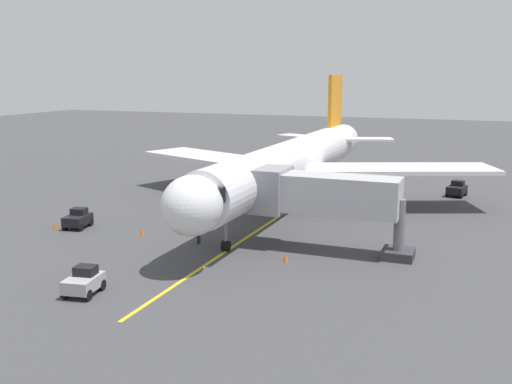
% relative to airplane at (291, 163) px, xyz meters
% --- Properties ---
extents(ground_plane, '(220.00, 220.00, 0.00)m').
position_rel_airplane_xyz_m(ground_plane, '(-0.37, -0.44, -4.00)').
color(ground_plane, '#424244').
extents(apron_lead_in_line, '(0.68, 40.00, 0.01)m').
position_rel_airplane_xyz_m(apron_lead_in_line, '(0.00, 6.28, -4.00)').
color(apron_lead_in_line, yellow).
rests_on(apron_lead_in_line, ground).
extents(airplane, '(34.80, 40.24, 11.50)m').
position_rel_airplane_xyz_m(airplane, '(0.00, 0.00, 0.00)').
color(airplane, white).
rests_on(airplane, ground).
extents(jet_bridge, '(11.42, 3.23, 5.40)m').
position_rel_airplane_xyz_m(jet_bridge, '(-5.24, 11.34, -0.24)').
color(jet_bridge, '#B7B7BC').
rests_on(jet_bridge, ground).
extents(ground_crew_marshaller, '(0.29, 0.43, 1.71)m').
position_rel_airplane_xyz_m(ground_crew_marshaller, '(2.66, 12.84, -3.12)').
color(ground_crew_marshaller, '#23232D').
rests_on(ground_crew_marshaller, ground).
extents(tug_near_nose, '(1.87, 2.50, 1.50)m').
position_rel_airplane_xyz_m(tug_near_nose, '(4.09, 23.79, -3.30)').
color(tug_near_nose, '#9E9EA3').
rests_on(tug_near_nose, ground).
extents(tug_portside, '(1.89, 2.52, 1.50)m').
position_rel_airplane_xyz_m(tug_portside, '(13.23, 12.33, -3.30)').
color(tug_portside, black).
rests_on(tug_portside, ground).
extents(tug_starboard_side, '(1.98, 2.57, 1.50)m').
position_rel_airplane_xyz_m(tug_starboard_side, '(-13.46, -10.69, -3.30)').
color(tug_starboard_side, black).
rests_on(tug_starboard_side, ground).
extents(safety_cone_nose_left, '(0.32, 0.32, 0.55)m').
position_rel_airplane_xyz_m(safety_cone_nose_left, '(7.59, 12.28, -3.73)').
color(safety_cone_nose_left, '#F2590F').
rests_on(safety_cone_nose_left, ground).
extents(safety_cone_nose_right, '(0.32, 0.32, 0.55)m').
position_rel_airplane_xyz_m(safety_cone_nose_right, '(14.75, 13.17, -3.73)').
color(safety_cone_nose_right, '#F2590F').
rests_on(safety_cone_nose_right, ground).
extents(safety_cone_wing_port, '(0.32, 0.32, 0.55)m').
position_rel_airplane_xyz_m(safety_cone_wing_port, '(-4.32, 14.52, -3.73)').
color(safety_cone_wing_port, '#F2590F').
rests_on(safety_cone_wing_port, ground).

